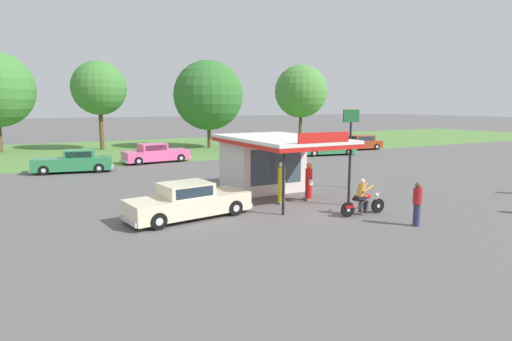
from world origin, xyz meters
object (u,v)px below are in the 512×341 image
(roadside_pole_sign, at_px, (351,134))
(featured_classic_sedan, at_px, (188,202))
(parked_car_back_row_centre, at_px, (74,162))
(parked_car_back_row_far_left, at_px, (156,154))
(parked_car_back_row_centre_right, at_px, (359,143))
(gas_pump_nearside, at_px, (281,185))
(motorcycle_with_rider, at_px, (363,200))
(bystander_admiring_sedan, at_px, (417,203))
(gas_pump_offside, at_px, (309,183))
(parked_car_back_row_centre_left, at_px, (328,148))

(roadside_pole_sign, bearing_deg, featured_classic_sedan, -169.26)
(featured_classic_sedan, bearing_deg, parked_car_back_row_centre, 101.64)
(parked_car_back_row_far_left, bearing_deg, parked_car_back_row_centre, -159.33)
(parked_car_back_row_centre, bearing_deg, parked_car_back_row_centre_right, 4.55)
(gas_pump_nearside, relative_size, motorcycle_with_rider, 0.89)
(bystander_admiring_sedan, distance_m, roadside_pole_sign, 8.00)
(gas_pump_nearside, bearing_deg, roadside_pole_sign, 16.19)
(motorcycle_with_rider, bearing_deg, gas_pump_offside, 96.75)
(featured_classic_sedan, bearing_deg, parked_car_back_row_far_left, 79.69)
(gas_pump_nearside, relative_size, parked_car_back_row_centre_left, 0.36)
(featured_classic_sedan, height_order, roadside_pole_sign, roadside_pole_sign)
(parked_car_back_row_centre_left, distance_m, parked_car_back_row_centre_right, 6.13)
(featured_classic_sedan, xyz_separation_m, roadside_pole_sign, (10.16, 1.93, 2.35))
(roadside_pole_sign, bearing_deg, gas_pump_offside, -157.82)
(gas_pump_offside, bearing_deg, bystander_admiring_sedan, -78.68)
(parked_car_back_row_centre_left, bearing_deg, gas_pump_offside, -130.25)
(featured_classic_sedan, relative_size, parked_car_back_row_centre_right, 1.00)
(parked_car_back_row_far_left, xyz_separation_m, parked_car_back_row_centre_right, (21.29, -0.19, -0.01))
(parked_car_back_row_centre_left, relative_size, parked_car_back_row_centre_right, 1.02)
(motorcycle_with_rider, bearing_deg, gas_pump_nearside, 120.07)
(motorcycle_with_rider, xyz_separation_m, parked_car_back_row_centre, (-9.82, 18.23, 0.05))
(roadside_pole_sign, bearing_deg, bystander_admiring_sedan, -110.82)
(bystander_admiring_sedan, bearing_deg, parked_car_back_row_centre_left, 60.87)
(bystander_admiring_sedan, xyz_separation_m, roadside_pole_sign, (2.74, 7.22, 2.11))
(gas_pump_nearside, xyz_separation_m, parked_car_back_row_centre, (-7.85, 14.83, -0.21))
(featured_classic_sedan, height_order, bystander_admiring_sedan, bystander_admiring_sedan)
(featured_classic_sedan, relative_size, bystander_admiring_sedan, 3.16)
(roadside_pole_sign, bearing_deg, parked_car_back_row_far_left, 114.02)
(featured_classic_sedan, distance_m, roadside_pole_sign, 10.60)
(parked_car_back_row_far_left, distance_m, parked_car_back_row_centre_right, 21.29)
(parked_car_back_row_far_left, bearing_deg, gas_pump_offside, -79.81)
(gas_pump_nearside, distance_m, gas_pump_offside, 1.57)
(motorcycle_with_rider, bearing_deg, bystander_admiring_sedan, -72.05)
(gas_pump_nearside, distance_m, motorcycle_with_rider, 3.94)
(featured_classic_sedan, relative_size, parked_car_back_row_centre_left, 0.98)
(parked_car_back_row_centre, distance_m, parked_car_back_row_centre_left, 21.91)
(gas_pump_nearside, relative_size, parked_car_back_row_centre_right, 0.37)
(motorcycle_with_rider, relative_size, parked_car_back_row_centre_right, 0.41)
(parked_car_back_row_centre_right, bearing_deg, parked_car_back_row_centre_left, -158.36)
(gas_pump_nearside, relative_size, parked_car_back_row_centre, 0.36)
(gas_pump_nearside, relative_size, parked_car_back_row_far_left, 0.36)
(parked_car_back_row_centre_right, distance_m, bystander_admiring_sedan, 28.37)
(parked_car_back_row_centre, height_order, parked_car_back_row_centre_left, parked_car_back_row_centre)
(gas_pump_offside, bearing_deg, motorcycle_with_rider, -83.25)
(parked_car_back_row_centre, xyz_separation_m, parked_car_back_row_far_left, (6.32, 2.38, -0.01))
(featured_classic_sedan, xyz_separation_m, bystander_admiring_sedan, (7.41, -5.29, 0.25))
(gas_pump_nearside, distance_m, roadside_pole_sign, 6.04)
(parked_car_back_row_centre, xyz_separation_m, parked_car_back_row_centre_right, (27.61, 2.20, -0.02))
(parked_car_back_row_centre, bearing_deg, roadside_pole_sign, -44.92)
(gas_pump_nearside, height_order, parked_car_back_row_centre, gas_pump_nearside)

